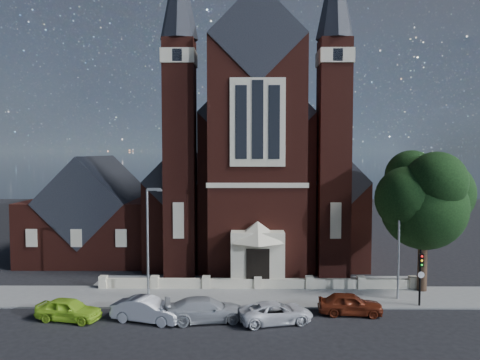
# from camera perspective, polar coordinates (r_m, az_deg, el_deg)

# --- Properties ---
(ground) EXTENTS (120.00, 120.00, 0.00)m
(ground) POSITION_cam_1_polar(r_m,az_deg,el_deg) (45.44, 1.85, -10.11)
(ground) COLOR black
(ground) RESTS_ON ground
(pavement_strip) EXTENTS (60.00, 5.00, 0.12)m
(pavement_strip) POSITION_cam_1_polar(r_m,az_deg,el_deg) (35.33, 2.29, -14.13)
(pavement_strip) COLOR slate
(pavement_strip) RESTS_ON ground
(forecourt_paving) EXTENTS (26.00, 3.00, 0.14)m
(forecourt_paving) POSITION_cam_1_polar(r_m,az_deg,el_deg) (39.16, 2.09, -12.35)
(forecourt_paving) COLOR slate
(forecourt_paving) RESTS_ON ground
(forecourt_wall) EXTENTS (24.00, 0.40, 0.90)m
(forecourt_wall) POSITION_cam_1_polar(r_m,az_deg,el_deg) (37.24, 2.18, -13.20)
(forecourt_wall) COLOR beige
(forecourt_wall) RESTS_ON ground
(church) EXTENTS (20.01, 34.90, 29.20)m
(church) POSITION_cam_1_polar(r_m,az_deg,el_deg) (52.16, 1.65, 0.75)
(church) COLOR #441912
(church) RESTS_ON ground
(parish_hall) EXTENTS (12.00, 12.20, 10.24)m
(parish_hall) POSITION_cam_1_polar(r_m,az_deg,el_deg) (49.90, -16.98, -4.35)
(parish_hall) COLOR #441912
(parish_hall) RESTS_ON ground
(street_tree) EXTENTS (6.40, 6.60, 10.70)m
(street_tree) POSITION_cam_1_polar(r_m,az_deg,el_deg) (37.64, 21.81, -2.45)
(street_tree) COLOR black
(street_tree) RESTS_ON ground
(street_lamp_left) EXTENTS (1.16, 0.22, 8.09)m
(street_lamp_left) POSITION_cam_1_polar(r_m,az_deg,el_deg) (34.39, -11.05, -6.78)
(street_lamp_left) COLOR gray
(street_lamp_left) RESTS_ON ground
(street_lamp_right) EXTENTS (1.16, 0.22, 8.09)m
(street_lamp_right) POSITION_cam_1_polar(r_m,az_deg,el_deg) (35.52, 18.94, -6.58)
(street_lamp_right) COLOR gray
(street_lamp_right) RESTS_ON ground
(traffic_signal) EXTENTS (0.28, 0.42, 4.00)m
(traffic_signal) POSITION_cam_1_polar(r_m,az_deg,el_deg) (34.78, 21.15, -10.23)
(traffic_signal) COLOR black
(traffic_signal) RESTS_ON ground
(car_lime_van) EXTENTS (4.41, 2.50, 1.42)m
(car_lime_van) POSITION_cam_1_polar(r_m,az_deg,el_deg) (32.56, -20.16, -14.59)
(car_lime_van) COLOR #A2D82B
(car_lime_van) RESTS_ON ground
(car_silver_a) EXTENTS (4.79, 2.76, 1.49)m
(car_silver_a) POSITION_cam_1_polar(r_m,az_deg,el_deg) (31.07, -11.20, -15.25)
(car_silver_a) COLOR #B6B8BF
(car_silver_a) RESTS_ON ground
(car_silver_b) EXTENTS (5.39, 2.87, 1.49)m
(car_silver_b) POSITION_cam_1_polar(r_m,az_deg,el_deg) (30.63, -4.19, -15.48)
(car_silver_b) COLOR #A2A5A9
(car_silver_b) RESTS_ON ground
(car_white_suv) EXTENTS (5.01, 3.13, 1.29)m
(car_white_suv) POSITION_cam_1_polar(r_m,az_deg,el_deg) (30.43, 4.38, -15.80)
(car_white_suv) COLOR silver
(car_white_suv) RESTS_ON ground
(car_dark_red) EXTENTS (4.31, 2.04, 1.42)m
(car_dark_red) POSITION_cam_1_polar(r_m,az_deg,el_deg) (32.53, 13.28, -14.48)
(car_dark_red) COLOR #612110
(car_dark_red) RESTS_ON ground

